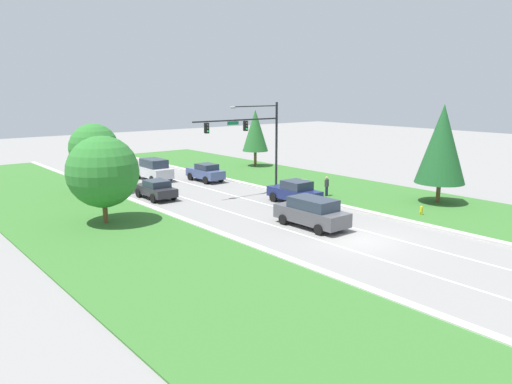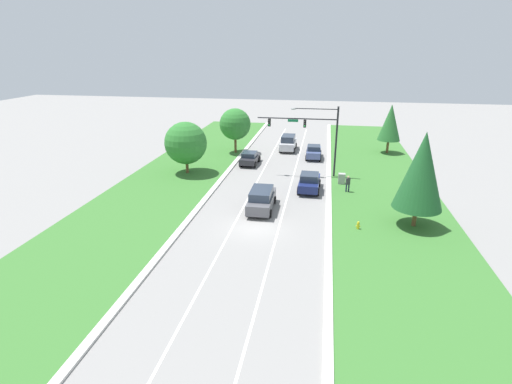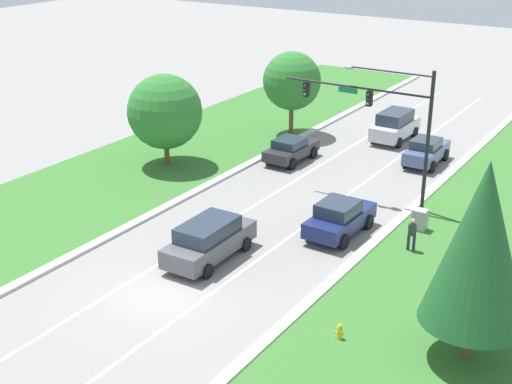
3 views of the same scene
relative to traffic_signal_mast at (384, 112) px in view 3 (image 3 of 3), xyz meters
The scene contains 18 objects.
ground_plane 15.60m from the traffic_signal_mast, 104.42° to the right, with size 160.00×160.00×0.00m, color gray.
curb_strip_right 15.27m from the traffic_signal_mast, 82.11° to the right, with size 0.50×90.00×0.15m.
curb_strip_left 17.78m from the traffic_signal_mast, 123.13° to the right, with size 0.50×90.00×0.15m.
grass_verge_right 16.79m from the traffic_signal_mast, 63.15° to the right, with size 10.00×90.00×0.08m.
lane_stripe_inner_left 16.12m from the traffic_signal_mast, 110.96° to the right, with size 0.14×81.00×0.01m.
lane_stripe_inner_right 15.28m from the traffic_signal_mast, 97.47° to the right, with size 0.14×81.00×0.01m.
traffic_signal_mast is the anchor object (origin of this frame).
navy_sedan 6.48m from the traffic_signal_mast, 89.44° to the right, with size 2.18×4.49×1.80m.
graphite_suv 11.95m from the traffic_signal_mast, 109.87° to the right, with size 2.21×5.09×1.90m.
charcoal_sedan 9.22m from the traffic_signal_mast, 155.99° to the left, with size 2.08×4.28×1.54m.
slate_blue_sedan 8.52m from the traffic_signal_mast, 89.81° to the left, with size 2.00×4.27×1.71m.
silver_suv 12.27m from the traffic_signal_mast, 107.90° to the left, with size 2.13×4.75×2.08m.
utility_cabinet 6.07m from the traffic_signal_mast, 36.18° to the right, with size 0.70×0.60×1.14m.
pedestrian 7.39m from the traffic_signal_mast, 52.11° to the right, with size 0.43×0.34×1.69m.
fire_hydrant 14.75m from the traffic_signal_mast, 72.44° to the right, with size 0.34×0.20×0.70m.
oak_near_left_tree 13.37m from the traffic_signal_mast, 140.97° to the left, with size 4.07×4.07×5.90m.
conifer_far_right_tree 14.71m from the traffic_signal_mast, 54.29° to the right, with size 3.73×3.73×7.58m.
oak_far_left_tree 13.85m from the traffic_signal_mast, behind, with size 4.63×4.63×5.77m.
Camera 3 is at (17.46, -19.93, 15.15)m, focal length 50.00 mm.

